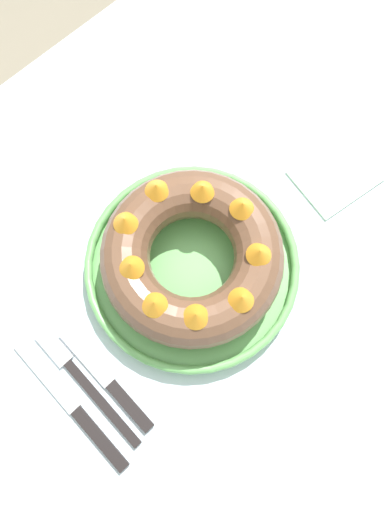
# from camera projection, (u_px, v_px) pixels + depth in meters

# --- Properties ---
(ground_plane) EXTENTS (8.00, 8.00, 0.00)m
(ground_plane) POSITION_uv_depth(u_px,v_px,m) (206.00, 336.00, 1.44)
(ground_plane) COLOR gray
(dining_table) EXTENTS (1.42, 0.95, 0.74)m
(dining_table) POSITION_uv_depth(u_px,v_px,m) (217.00, 283.00, 0.82)
(dining_table) COLOR silver
(dining_table) RESTS_ON ground_plane
(serving_dish) EXTENTS (0.31, 0.31, 0.03)m
(serving_dish) POSITION_uv_depth(u_px,v_px,m) (192.00, 266.00, 0.72)
(serving_dish) COLOR #6BB760
(serving_dish) RESTS_ON dining_table
(bundt_cake) EXTENTS (0.25, 0.25, 0.09)m
(bundt_cake) POSITION_uv_depth(u_px,v_px,m) (192.00, 256.00, 0.68)
(bundt_cake) COLOR brown
(bundt_cake) RESTS_ON serving_dish
(fork) EXTENTS (0.02, 0.21, 0.01)m
(fork) POSITION_uv_depth(u_px,v_px,m) (81.00, 378.00, 0.69)
(fork) COLOR black
(fork) RESTS_ON dining_table
(serving_knife) EXTENTS (0.02, 0.23, 0.01)m
(serving_knife) POSITION_uv_depth(u_px,v_px,m) (78.00, 412.00, 0.68)
(serving_knife) COLOR black
(serving_knife) RESTS_ON dining_table
(cake_knife) EXTENTS (0.02, 0.18, 0.01)m
(cake_knife) POSITION_uv_depth(u_px,v_px,m) (112.00, 385.00, 0.69)
(cake_knife) COLOR black
(cake_knife) RESTS_ON dining_table
(napkin) EXTENTS (0.15, 0.12, 0.00)m
(napkin) POSITION_uv_depth(u_px,v_px,m) (340.00, 173.00, 0.78)
(napkin) COLOR #B2D1B7
(napkin) RESTS_ON dining_table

